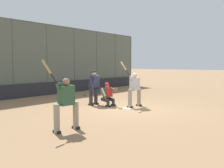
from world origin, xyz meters
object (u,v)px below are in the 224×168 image
(spare_bat_near_backstop, at_px, (61,95))
(catcher_behind_plate, at_px, (108,94))
(batter_on_deck, at_px, (66,102))
(spare_bat_third_base_side, at_px, (87,96))
(umpire_home, at_px, (94,87))
(batter_at_plate, at_px, (134,89))

(spare_bat_near_backstop, bearing_deg, catcher_behind_plate, -130.17)
(catcher_behind_plate, xyz_separation_m, batter_on_deck, (4.40, 1.90, 0.28))
(catcher_behind_plate, height_order, batter_on_deck, batter_on_deck)
(batter_on_deck, relative_size, spare_bat_third_base_side, 2.70)
(spare_bat_near_backstop, bearing_deg, spare_bat_third_base_side, -91.19)
(umpire_home, bearing_deg, batter_on_deck, 28.72)
(catcher_behind_plate, bearing_deg, spare_bat_third_base_side, -120.46)
(spare_bat_third_base_side, bearing_deg, catcher_behind_plate, -8.71)
(spare_bat_near_backstop, distance_m, spare_bat_third_base_side, 1.73)
(batter_at_plate, xyz_separation_m, spare_bat_third_base_side, (-1.63, -4.58, -0.83))
(batter_at_plate, relative_size, batter_on_deck, 0.99)
(umpire_home, relative_size, spare_bat_third_base_side, 2.12)
(catcher_behind_plate, bearing_deg, batter_on_deck, 25.18)
(spare_bat_third_base_side, bearing_deg, batter_at_plate, 3.92)
(batter_at_plate, distance_m, spare_bat_third_base_side, 4.93)
(spare_bat_third_base_side, bearing_deg, batter_on_deck, -27.27)
(spare_bat_near_backstop, bearing_deg, umpire_home, -134.54)
(catcher_behind_plate, distance_m, spare_bat_near_backstop, 5.33)
(batter_at_plate, distance_m, spare_bat_near_backstop, 6.31)
(catcher_behind_plate, distance_m, spare_bat_third_base_side, 4.14)
(umpire_home, height_order, spare_bat_near_backstop, umpire_home)
(batter_at_plate, bearing_deg, batter_on_deck, 12.29)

